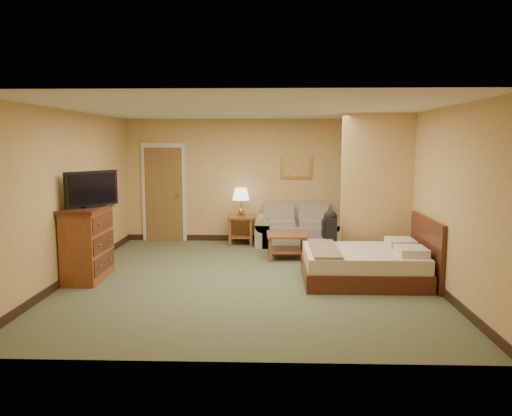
{
  "coord_description": "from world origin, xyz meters",
  "views": [
    {
      "loc": [
        0.37,
        -7.59,
        2.12
      ],
      "look_at": [
        0.1,
        0.6,
        1.03
      ],
      "focal_mm": 35.0,
      "sensor_mm": 36.0,
      "label": 1
    }
  ],
  "objects_px": {
    "loveseat": "(296,232)",
    "dresser": "(88,243)",
    "bed": "(367,264)",
    "coffee_table": "(287,240)"
  },
  "relations": [
    {
      "from": "dresser",
      "to": "bed",
      "type": "distance_m",
      "value": 4.31
    },
    {
      "from": "bed",
      "to": "dresser",
      "type": "bearing_deg",
      "value": -179.57
    },
    {
      "from": "dresser",
      "to": "bed",
      "type": "xyz_separation_m",
      "value": [
        4.3,
        0.03,
        -0.3
      ]
    },
    {
      "from": "loveseat",
      "to": "dresser",
      "type": "bearing_deg",
      "value": -141.06
    },
    {
      "from": "coffee_table",
      "to": "dresser",
      "type": "relative_size",
      "value": 0.65
    },
    {
      "from": "coffee_table",
      "to": "loveseat",
      "type": "bearing_deg",
      "value": 78.67
    },
    {
      "from": "dresser",
      "to": "bed",
      "type": "bearing_deg",
      "value": 0.43
    },
    {
      "from": "loveseat",
      "to": "dresser",
      "type": "xyz_separation_m",
      "value": [
        -3.35,
        -2.7,
        0.29
      ]
    },
    {
      "from": "loveseat",
      "to": "bed",
      "type": "relative_size",
      "value": 0.9
    },
    {
      "from": "loveseat",
      "to": "dresser",
      "type": "height_order",
      "value": "dresser"
    }
  ]
}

